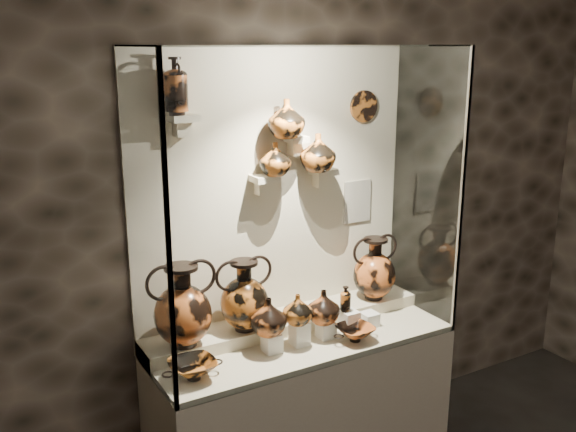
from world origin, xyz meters
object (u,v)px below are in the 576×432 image
Objects in this scene: amphora_mid at (244,295)px; kylix_right at (355,332)px; ovoid_vase_b at (286,118)px; amphora_left at (183,305)px; jug_c at (323,307)px; lekythos_small at (345,297)px; ovoid_vase_c at (318,153)px; amphora_right at (374,268)px; jug_b at (297,309)px; lekythos_tall at (175,82)px; jug_a at (268,316)px; ovoid_vase_a at (275,159)px; kylix_left at (193,368)px.

amphora_mid reaches higher than kylix_right.
ovoid_vase_b is (-0.23, 0.36, 1.14)m from kylix_right.
jug_c is at bearing 2.11° from amphora_left.
ovoid_vase_c is (-0.05, 0.22, 0.79)m from lekythos_small.
amphora_right is (0.88, 0.00, -0.01)m from amphora_mid.
amphora_right is at bearing 11.61° from ovoid_vase_c.
amphora_mid is 0.30m from jug_b.
lekythos_tall is (-1.18, 0.09, 1.13)m from amphora_right.
ovoid_vase_b is at bearing -161.30° from amphora_right.
amphora_left is 0.92m from lekythos_small.
amphora_left is 1.11m from ovoid_vase_c.
amphora_right is 2.02× the size of jug_c.
amphora_left is 2.30× the size of jug_c.
jug_a is at bearing -170.73° from jug_b.
amphora_right is at bearing 33.23° from jug_b.
amphora_mid is 0.88m from amphora_right.
ovoid_vase_c reaches higher than ovoid_vase_a.
jug_b is 0.88× the size of jug_c.
amphora_mid is 0.44m from jug_c.
lekythos_tall is at bearing 150.87° from lekythos_small.
kylix_left is (-0.40, -0.24, -0.21)m from amphora_mid.
ovoid_vase_a is at bearing 23.19° from amphora_left.
amphora_mid is 1.26× the size of lekythos_tall.
jug_b reaches higher than jug_c.
lekythos_tall is (0.10, 0.34, 1.34)m from kylix_left.
ovoid_vase_a is at bearing 56.22° from jug_a.
jug_b reaches higher than kylix_right.
kylix_right is at bearing -16.96° from lekythos_tall.
lekythos_tall reaches higher than kylix_right.
amphora_right is at bearing 32.70° from kylix_right.
kylix_left is 0.92m from kylix_right.
ovoid_vase_c is at bearing -163.86° from amphora_right.
ovoid_vase_a is (0.23, 0.07, 0.71)m from amphora_mid.
ovoid_vase_b is at bearing 89.08° from jug_b.
kylix_left is 1.36× the size of ovoid_vase_c.
amphora_right is 0.85m from jug_a.
kylix_left is at bearing -159.27° from jug_b.
jug_c is at bearing 130.65° from kylix_right.
kylix_right is 1.62m from lekythos_tall.
ovoid_vase_a is (0.53, -0.02, -0.42)m from lekythos_tall.
ovoid_vase_c is at bearing 19.53° from amphora_left.
ovoid_vase_b is (0.08, 0.26, 0.98)m from jug_b.
kylix_right is at bearing -61.25° from ovoid_vase_a.
jug_c is 0.74× the size of kylix_right.
kylix_right is 1.24× the size of ovoid_vase_b.
amphora_mid is at bearing 142.42° from kylix_right.
jug_a is at bearing -29.11° from lekythos_tall.
jug_c is 0.66× the size of kylix_left.
jug_c is at bearing -17.65° from amphora_mid.
amphora_left reaches higher than kylix_right.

